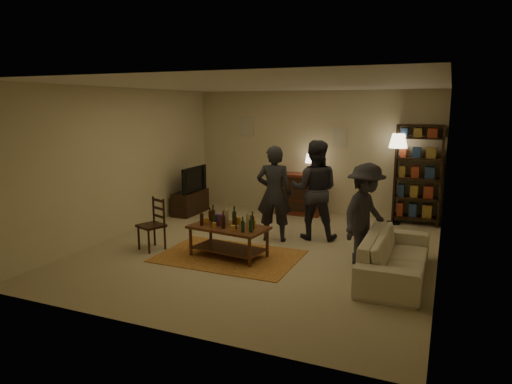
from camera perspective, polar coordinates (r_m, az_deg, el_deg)
The scene contains 13 objects.
floor at distance 7.72m, azimuth 0.65°, elevation -7.21°, with size 6.00×6.00×0.00m, color #C6B793.
room_shell at distance 10.37m, azimuth 3.64°, elevation 7.62°, with size 6.00×6.00×6.00m.
rug at distance 7.39m, azimuth -3.40°, elevation -8.00°, with size 2.20×1.50×0.01m, color #9A3D21.
coffee_table at distance 7.27m, azimuth -3.45°, elevation -4.79°, with size 1.30×0.82×0.84m.
dining_chair at distance 7.83m, azimuth -12.64°, elevation -3.71°, with size 0.50×0.50×0.88m.
tv_stand at distance 10.25m, azimuth -8.20°, elevation -0.56°, with size 0.40×1.00×1.06m.
dresser at distance 10.14m, azimuth 5.48°, elevation -0.10°, with size 1.00×0.50×1.36m.
bookshelf at distance 9.68m, azimuth 19.57°, elevation 2.15°, with size 0.90×0.34×2.02m.
floor_lamp at distance 9.52m, azimuth 17.33°, elevation 5.35°, with size 0.36×0.36×1.83m.
sofa at distance 6.74m, azimuth 17.01°, elevation -7.67°, with size 2.08×0.81×0.61m, color beige.
person_left at distance 8.03m, azimuth 2.26°, elevation -0.21°, with size 0.62×0.41×1.70m, color #212228.
person_right at distance 8.23m, azimuth 7.32°, elevation 0.26°, with size 0.87×0.68×1.79m, color #292931.
person_by_sofa at distance 7.03m, azimuth 13.50°, elevation -2.75°, with size 1.00×0.58×1.55m, color #2B2932.
Camera 1 is at (2.78, -6.79, 2.39)m, focal length 32.00 mm.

